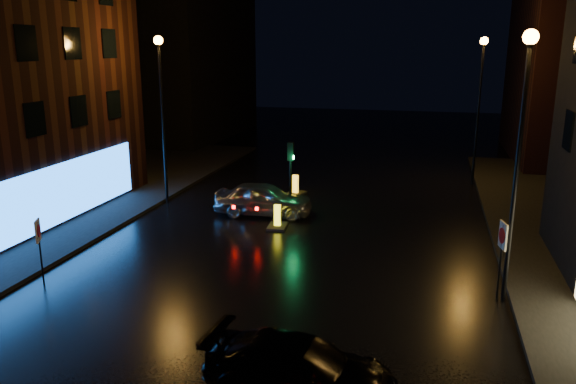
{
  "coord_description": "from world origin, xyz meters",
  "views": [
    {
      "loc": [
        5.18,
        -11.65,
        7.92
      ],
      "look_at": [
        0.37,
        7.3,
        2.8
      ],
      "focal_mm": 35.0,
      "sensor_mm": 36.0,
      "label": 1
    }
  ],
  "objects_px": {
    "bollard_far": "(295,190)",
    "silver_hatchback": "(264,199)",
    "road_sign_left": "(39,236)",
    "road_sign_right": "(502,242)",
    "dark_sedan": "(301,368)",
    "bollard_near": "(277,223)",
    "traffic_signal": "(291,202)"
  },
  "relations": [
    {
      "from": "dark_sedan",
      "to": "road_sign_right",
      "type": "distance_m",
      "value": 8.26
    },
    {
      "from": "traffic_signal",
      "to": "bollard_far",
      "type": "bearing_deg",
      "value": 99.4
    },
    {
      "from": "bollard_near",
      "to": "bollard_far",
      "type": "distance_m",
      "value": 5.82
    },
    {
      "from": "road_sign_left",
      "to": "road_sign_right",
      "type": "distance_m",
      "value": 15.13
    },
    {
      "from": "traffic_signal",
      "to": "bollard_far",
      "type": "relative_size",
      "value": 2.42
    },
    {
      "from": "dark_sedan",
      "to": "road_sign_right",
      "type": "xyz_separation_m",
      "value": [
        4.99,
        6.46,
        1.27
      ]
    },
    {
      "from": "traffic_signal",
      "to": "silver_hatchback",
      "type": "xyz_separation_m",
      "value": [
        -1.14,
        -0.8,
        0.29
      ]
    },
    {
      "from": "dark_sedan",
      "to": "bollard_far",
      "type": "xyz_separation_m",
      "value": [
        -4.36,
        17.62,
        -0.43
      ]
    },
    {
      "from": "traffic_signal",
      "to": "dark_sedan",
      "type": "distance_m",
      "value": 14.88
    },
    {
      "from": "silver_hatchback",
      "to": "road_sign_right",
      "type": "height_order",
      "value": "road_sign_right"
    },
    {
      "from": "silver_hatchback",
      "to": "bollard_near",
      "type": "distance_m",
      "value": 2.17
    },
    {
      "from": "dark_sedan",
      "to": "bollard_near",
      "type": "distance_m",
      "value": 12.43
    },
    {
      "from": "road_sign_left",
      "to": "road_sign_right",
      "type": "bearing_deg",
      "value": -15.13
    },
    {
      "from": "bollard_far",
      "to": "silver_hatchback",
      "type": "bearing_deg",
      "value": -81.98
    },
    {
      "from": "dark_sedan",
      "to": "silver_hatchback",
      "type": "bearing_deg",
      "value": 25.53
    },
    {
      "from": "silver_hatchback",
      "to": "bollard_far",
      "type": "relative_size",
      "value": 3.26
    },
    {
      "from": "bollard_near",
      "to": "bollard_far",
      "type": "bearing_deg",
      "value": 90.88
    },
    {
      "from": "silver_hatchback",
      "to": "road_sign_right",
      "type": "relative_size",
      "value": 1.79
    },
    {
      "from": "traffic_signal",
      "to": "bollard_near",
      "type": "height_order",
      "value": "traffic_signal"
    },
    {
      "from": "silver_hatchback",
      "to": "bollard_near",
      "type": "height_order",
      "value": "silver_hatchback"
    },
    {
      "from": "dark_sedan",
      "to": "traffic_signal",
      "type": "bearing_deg",
      "value": 20.35
    },
    {
      "from": "dark_sedan",
      "to": "bollard_near",
      "type": "bearing_deg",
      "value": 23.24
    },
    {
      "from": "traffic_signal",
      "to": "dark_sedan",
      "type": "height_order",
      "value": "traffic_signal"
    },
    {
      "from": "dark_sedan",
      "to": "road_sign_right",
      "type": "bearing_deg",
      "value": -32.2
    },
    {
      "from": "road_sign_left",
      "to": "silver_hatchback",
      "type": "bearing_deg",
      "value": 37.97
    },
    {
      "from": "silver_hatchback",
      "to": "road_sign_left",
      "type": "xyz_separation_m",
      "value": [
        -4.97,
        -9.65,
        0.93
      ]
    },
    {
      "from": "silver_hatchback",
      "to": "bollard_far",
      "type": "distance_m",
      "value": 4.13
    },
    {
      "from": "traffic_signal",
      "to": "bollard_far",
      "type": "height_order",
      "value": "traffic_signal"
    },
    {
      "from": "bollard_near",
      "to": "road_sign_right",
      "type": "relative_size",
      "value": 0.49
    },
    {
      "from": "bollard_far",
      "to": "road_sign_left",
      "type": "distance_m",
      "value": 14.87
    },
    {
      "from": "bollard_near",
      "to": "dark_sedan",
      "type": "bearing_deg",
      "value": -76.94
    },
    {
      "from": "dark_sedan",
      "to": "road_sign_left",
      "type": "distance_m",
      "value": 10.73
    }
  ]
}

